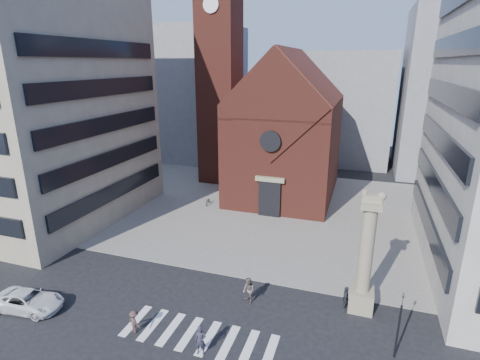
% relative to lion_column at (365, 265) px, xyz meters
% --- Properties ---
extents(ground, '(120.00, 120.00, 0.00)m').
position_rel_lion_column_xyz_m(ground, '(-10.01, -3.00, -3.46)').
color(ground, black).
rests_on(ground, ground).
extents(piazza, '(46.00, 30.00, 0.05)m').
position_rel_lion_column_xyz_m(piazza, '(-10.01, 16.00, -3.43)').
color(piazza, gray).
rests_on(piazza, ground).
extents(zebra_crossing, '(10.20, 3.20, 0.01)m').
position_rel_lion_column_xyz_m(zebra_crossing, '(-9.46, -6.00, -3.45)').
color(zebra_crossing, white).
rests_on(zebra_crossing, ground).
extents(church, '(12.00, 16.65, 18.00)m').
position_rel_lion_column_xyz_m(church, '(-10.01, 22.04, 4.53)').
color(church, maroon).
rests_on(church, ground).
extents(campanile, '(5.50, 5.50, 31.20)m').
position_rel_lion_column_xyz_m(campanile, '(-20.01, 25.00, 12.28)').
color(campanile, maroon).
rests_on(campanile, ground).
extents(building_left, '(18.00, 20.00, 26.00)m').
position_rel_lion_column_xyz_m(building_left, '(-34.01, 7.00, 9.54)').
color(building_left, tan).
rests_on(building_left, ground).
extents(bg_block_left, '(16.00, 14.00, 22.00)m').
position_rel_lion_column_xyz_m(bg_block_left, '(-30.01, 37.00, 7.54)').
color(bg_block_left, gray).
rests_on(bg_block_left, ground).
extents(bg_block_mid, '(14.00, 12.00, 18.00)m').
position_rel_lion_column_xyz_m(bg_block_mid, '(-4.01, 42.00, 5.54)').
color(bg_block_mid, gray).
rests_on(bg_block_mid, ground).
extents(bg_block_right, '(16.00, 14.00, 24.00)m').
position_rel_lion_column_xyz_m(bg_block_right, '(11.99, 39.00, 8.54)').
color(bg_block_right, gray).
rests_on(bg_block_right, ground).
extents(lion_column, '(1.63, 1.60, 8.68)m').
position_rel_lion_column_xyz_m(lion_column, '(0.00, 0.00, 0.00)').
color(lion_column, '#9B9070').
rests_on(lion_column, ground).
extents(traffic_light, '(0.13, 0.16, 4.30)m').
position_rel_lion_column_xyz_m(traffic_light, '(1.99, -4.00, -1.17)').
color(traffic_light, black).
rests_on(traffic_light, ground).
extents(white_car, '(5.00, 2.71, 1.33)m').
position_rel_lion_column_xyz_m(white_car, '(-21.67, -7.29, -2.79)').
color(white_car, silver).
rests_on(white_car, ground).
extents(pedestrian_0, '(0.75, 0.56, 1.86)m').
position_rel_lion_column_xyz_m(pedestrian_0, '(-8.72, -7.32, -2.53)').
color(pedestrian_0, '#2B2837').
rests_on(pedestrian_0, ground).
extents(pedestrian_1, '(1.17, 1.16, 1.91)m').
position_rel_lion_column_xyz_m(pedestrian_1, '(-7.54, -1.74, -2.50)').
color(pedestrian_1, '#655750').
rests_on(pedestrian_1, ground).
extents(pedestrian_2, '(0.45, 1.02, 1.72)m').
position_rel_lion_column_xyz_m(pedestrian_2, '(-1.01, -0.34, -2.59)').
color(pedestrian_2, '#292931').
rests_on(pedestrian_2, ground).
extents(pedestrian_3, '(1.13, 0.87, 1.54)m').
position_rel_lion_column_xyz_m(pedestrian_3, '(-13.41, -6.95, -2.69)').
color(pedestrian_3, '#432F2D').
rests_on(pedestrian_3, ground).
extents(scooter_0, '(0.74, 1.65, 0.84)m').
position_rel_lion_column_xyz_m(scooter_0, '(-17.78, 14.88, -2.99)').
color(scooter_0, black).
rests_on(scooter_0, piazza).
extents(scooter_1, '(0.61, 1.59, 0.93)m').
position_rel_lion_column_xyz_m(scooter_1, '(-15.94, 14.88, -2.94)').
color(scooter_1, black).
rests_on(scooter_1, piazza).
extents(scooter_2, '(0.74, 1.65, 0.84)m').
position_rel_lion_column_xyz_m(scooter_2, '(-14.10, 14.88, -2.99)').
color(scooter_2, black).
rests_on(scooter_2, piazza).
extents(scooter_3, '(0.61, 1.59, 0.93)m').
position_rel_lion_column_xyz_m(scooter_3, '(-12.26, 14.88, -2.94)').
color(scooter_3, black).
rests_on(scooter_3, piazza).
extents(scooter_4, '(0.74, 1.65, 0.84)m').
position_rel_lion_column_xyz_m(scooter_4, '(-10.42, 14.88, -2.99)').
color(scooter_4, black).
rests_on(scooter_4, piazza).
extents(scooter_5, '(0.61, 1.59, 0.93)m').
position_rel_lion_column_xyz_m(scooter_5, '(-8.58, 14.88, -2.94)').
color(scooter_5, black).
rests_on(scooter_5, piazza).
extents(scooter_6, '(0.74, 1.65, 0.84)m').
position_rel_lion_column_xyz_m(scooter_6, '(-6.74, 14.88, -2.99)').
color(scooter_6, black).
rests_on(scooter_6, piazza).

